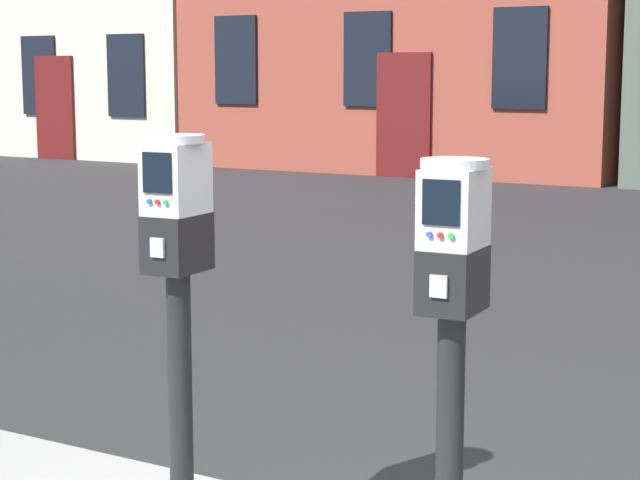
# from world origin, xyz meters

# --- Properties ---
(parking_meter_near_kerb) EXTENTS (0.23, 0.26, 1.41)m
(parking_meter_near_kerb) POSITION_xyz_m (-0.81, -0.11, 1.11)
(parking_meter_near_kerb) COLOR black
(parking_meter_near_kerb) RESTS_ON sidewalk_slab
(parking_meter_twin_adjacent) EXTENTS (0.23, 0.26, 1.37)m
(parking_meter_twin_adjacent) POSITION_xyz_m (0.28, -0.11, 1.08)
(parking_meter_twin_adjacent) COLOR black
(parking_meter_twin_adjacent) RESTS_ON sidewalk_slab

